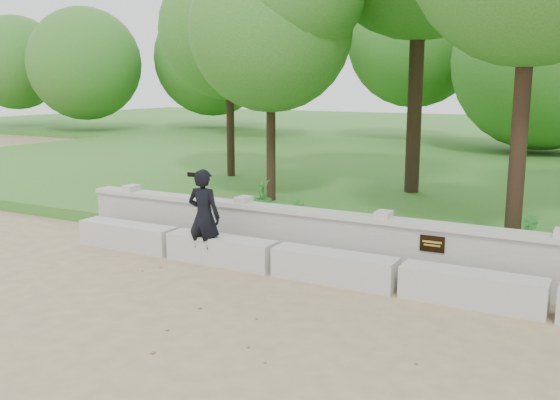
{
  "coord_description": "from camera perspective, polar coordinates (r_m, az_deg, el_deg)",
  "views": [
    {
      "loc": [
        2.54,
        -6.28,
        2.94
      ],
      "look_at": [
        -1.94,
        1.95,
        1.15
      ],
      "focal_mm": 40.0,
      "sensor_mm": 36.0,
      "label": 1
    }
  ],
  "objects": [
    {
      "name": "parapet_wall",
      "position": [
        9.56,
        12.18,
        -4.43
      ],
      "size": [
        12.5,
        0.35,
        0.9
      ],
      "color": "beige",
      "rests_on": "ground"
    },
    {
      "name": "shrub_d",
      "position": [
        13.01,
        -1.58,
        0.4
      ],
      "size": [
        0.5,
        0.51,
        0.67
      ],
      "primitive_type": "imported",
      "rotation": [
        0.0,
        0.0,
        5.45
      ],
      "color": "#277227",
      "rests_on": "lawn"
    },
    {
      "name": "ground",
      "position": [
        7.38,
        6.13,
        -12.71
      ],
      "size": [
        80.0,
        80.0,
        0.0
      ],
      "primitive_type": "plane",
      "color": "tan",
      "rests_on": "ground"
    },
    {
      "name": "concrete_bench",
      "position": [
        8.98,
        10.84,
        -6.97
      ],
      "size": [
        11.9,
        0.45,
        0.45
      ],
      "color": "beige",
      "rests_on": "ground"
    },
    {
      "name": "lawn",
      "position": [
        20.63,
        21.2,
        2.25
      ],
      "size": [
        40.0,
        22.0,
        0.25
      ],
      "primitive_type": "cube",
      "color": "#3C701F",
      "rests_on": "ground"
    },
    {
      "name": "shrub_a",
      "position": [
        11.61,
        1.72,
        -1.2
      ],
      "size": [
        0.31,
        0.34,
        0.54
      ],
      "primitive_type": "imported",
      "rotation": [
        0.0,
        0.0,
        1.06
      ],
      "color": "#277227",
      "rests_on": "lawn"
    },
    {
      "name": "shrub_b",
      "position": [
        10.66,
        21.74,
        -2.93
      ],
      "size": [
        0.39,
        0.41,
        0.6
      ],
      "primitive_type": "imported",
      "rotation": [
        0.0,
        0.0,
        2.08
      ],
      "color": "#277227",
      "rests_on": "lawn"
    },
    {
      "name": "tree_left",
      "position": [
        14.14,
        -0.86,
        16.39
      ],
      "size": [
        3.61,
        3.61,
        5.87
      ],
      "color": "#382619",
      "rests_on": "lawn"
    },
    {
      "name": "tree_far_left",
      "position": [
        17.95,
        -4.7,
        16.19
      ],
      "size": [
        3.88,
        3.88,
        6.33
      ],
      "color": "#382619",
      "rests_on": "lawn"
    },
    {
      "name": "man_main",
      "position": [
        10.17,
        -6.97,
        -1.51
      ],
      "size": [
        0.59,
        0.53,
        1.56
      ],
      "color": "black",
      "rests_on": "ground"
    }
  ]
}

